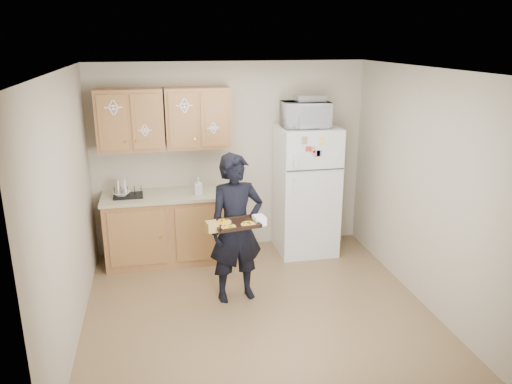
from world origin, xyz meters
TOP-DOWN VIEW (x-y plane):
  - floor at (0.00, 0.00)m, footprint 3.60×3.60m
  - ceiling at (0.00, 0.00)m, footprint 3.60×3.60m
  - wall_back at (0.00, 1.80)m, footprint 3.60×0.04m
  - wall_front at (0.00, -1.80)m, footprint 3.60×0.04m
  - wall_left at (-1.80, 0.00)m, footprint 0.04×3.60m
  - wall_right at (1.80, 0.00)m, footprint 0.04×3.60m
  - refrigerator at (0.95, 1.43)m, footprint 0.75×0.70m
  - base_cabinet at (-0.85, 1.48)m, footprint 1.60×0.60m
  - countertop at (-0.85, 1.48)m, footprint 1.64×0.64m
  - upper_cab_left at (-1.25, 1.61)m, footprint 0.80×0.33m
  - upper_cab_right at (-0.43, 1.61)m, footprint 0.80×0.33m
  - cereal_box at (1.47, 1.67)m, footprint 0.20×0.07m
  - person at (-0.17, 0.33)m, footprint 0.66×0.49m
  - baking_tray at (-0.22, 0.03)m, footprint 0.49×0.39m
  - pizza_front_left at (-0.31, -0.06)m, footprint 0.15×0.15m
  - pizza_front_right at (-0.10, -0.02)m, footprint 0.15×0.15m
  - pizza_back_left at (-0.33, 0.09)m, footprint 0.15×0.15m
  - microwave at (0.90, 1.38)m, footprint 0.58×0.40m
  - foil_pan at (0.96, 1.41)m, footprint 0.36×0.26m
  - dish_rack at (-1.33, 1.47)m, footprint 0.36×0.28m
  - bowl at (-1.41, 1.47)m, footprint 0.24×0.24m
  - soap_bottle at (-0.47, 1.39)m, footprint 0.10×0.10m

SIDE VIEW (x-z plane):
  - floor at x=0.00m, z-range 0.00..0.00m
  - cereal_box at x=1.47m, z-range 0.00..0.32m
  - base_cabinet at x=-0.85m, z-range 0.00..0.86m
  - person at x=-0.17m, z-range 0.00..1.64m
  - refrigerator at x=0.95m, z-range 0.00..1.70m
  - countertop at x=-0.85m, z-range 0.86..0.90m
  - bowl at x=-1.41m, z-range 0.92..0.97m
  - dish_rack at x=-1.33m, z-range 0.90..1.04m
  - baking_tray at x=-0.22m, z-range 0.97..1.01m
  - pizza_front_left at x=-0.31m, z-range 0.99..1.01m
  - pizza_front_right at x=-0.10m, z-range 0.99..1.01m
  - pizza_back_left at x=-0.33m, z-range 0.99..1.01m
  - soap_bottle at x=-0.47m, z-range 0.90..1.11m
  - wall_back at x=0.00m, z-range 0.00..2.50m
  - wall_front at x=0.00m, z-range 0.00..2.50m
  - wall_left at x=-1.80m, z-range 0.00..2.50m
  - wall_right at x=1.80m, z-range 0.00..2.50m
  - upper_cab_left at x=-1.25m, z-range 1.45..2.20m
  - upper_cab_right at x=-0.43m, z-range 1.45..2.20m
  - microwave at x=0.90m, z-range 1.70..2.02m
  - foil_pan at x=0.96m, z-range 2.02..2.10m
  - ceiling at x=0.00m, z-range 2.50..2.50m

